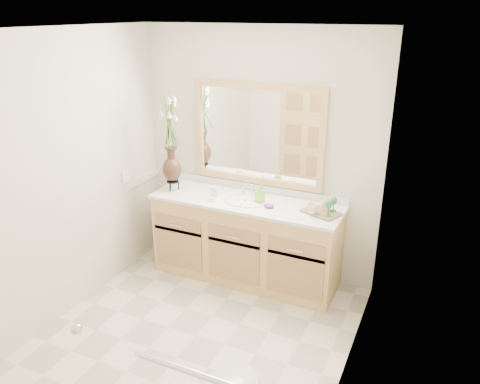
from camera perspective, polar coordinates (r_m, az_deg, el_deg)
The scene contains 23 objects.
floor at distance 4.06m, azimuth -5.42°, elevation -17.02°, with size 2.60×2.60×0.00m, color beige.
ceiling at distance 3.19m, azimuth -6.99°, elevation 19.16°, with size 2.40×2.60×0.02m, color white.
wall_back at distance 4.54m, azimuth 2.23°, elevation 4.54°, with size 2.40×0.02×2.40m, color silver.
wall_front at distance 2.55m, azimuth -21.34°, elevation -11.36°, with size 2.40×0.02×2.40m, color silver.
wall_left at distance 4.16m, azimuth -20.52°, elevation 1.54°, with size 0.02×2.60×2.40m, color silver.
wall_right at distance 3.06m, azimuth 13.74°, elevation -4.76°, with size 0.02×2.60×2.40m, color silver.
vanity at distance 4.60m, azimuth 0.71°, elevation -5.98°, with size 1.80×0.55×0.80m.
counter at distance 4.43m, azimuth 0.74°, elevation -1.20°, with size 1.84×0.57×0.03m, color white.
sink at distance 4.43m, azimuth 0.64°, elevation -1.75°, with size 0.38×0.34×0.23m.
mirror at distance 4.47m, azimuth 2.15°, elevation 6.99°, with size 1.32×0.04×0.97m.
switch_plate at distance 4.75m, azimuth -13.70°, elevation 1.91°, with size 0.02×0.12×0.12m, color white.
door at distance 2.86m, azimuth -24.93°, elevation -12.87°, with size 0.80×0.03×2.00m, color tan.
grab_bar at distance 2.34m, azimuth -6.78°, elevation -20.74°, with size 0.03×0.03×0.55m, color silver.
flower_vase at distance 4.55m, azimuth -8.55°, elevation 7.55°, with size 0.22×0.22×0.91m.
tumbler at distance 4.52m, azimuth -3.15°, elevation 0.08°, with size 0.07×0.07×0.09m, color beige.
soap_dish at distance 4.42m, azimuth -3.52°, elevation -0.92°, with size 0.09×0.09×0.03m.
soap_bottle at distance 4.37m, azimuth 2.44°, elevation -0.32°, with size 0.07×0.07×0.14m, color #80D933.
purple_dish at distance 4.26m, azimuth 3.54°, elevation -1.69°, with size 0.10×0.08×0.03m, color #622A7E.
tray at distance 4.20m, azimuth 9.87°, elevation -2.48°, with size 0.32×0.21×0.02m, color brown.
mug_left at distance 4.14m, azimuth 8.80°, elevation -1.95°, with size 0.10×0.09×0.10m, color beige.
mug_right at distance 4.22m, azimuth 10.43°, elevation -1.62°, with size 0.09×0.09×0.09m, color beige.
goblet_front at distance 4.09m, azimuth 10.76°, elevation -1.55°, with size 0.07×0.07×0.15m.
goblet_back at distance 4.20m, azimuth 11.37°, elevation -1.16°, with size 0.06×0.06×0.13m.
Camera 1 is at (1.65, -2.72, 2.52)m, focal length 35.00 mm.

